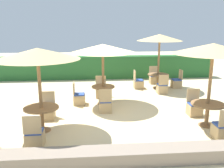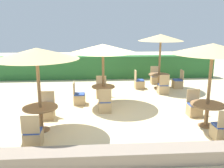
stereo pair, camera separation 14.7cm
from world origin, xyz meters
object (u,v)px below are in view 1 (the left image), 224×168
(parasol_back_right, at_px, (160,38))
(round_table_front_left, at_px, (42,112))
(round_table_center, at_px, (103,91))
(parasol_front_left, at_px, (37,54))
(patio_chair_back_right_west, at_px, (138,83))
(patio_chair_center_north, at_px, (101,91))
(patio_chair_front_right_north, at_px, (194,108))
(patio_chair_back_right_south, at_px, (162,88))
(parasol_center, at_px, (103,49))
(patio_chair_back_right_north, at_px, (154,79))
(patio_chair_front_right_south, at_px, (222,130))
(patio_chair_front_left_north, at_px, (48,111))
(patio_chair_front_left_south, at_px, (35,137))
(parasol_front_right, at_px, (213,49))
(patio_chair_center_west, at_px, (79,98))
(round_table_back_right, at_px, (158,77))
(patio_chair_back_right_east, at_px, (177,83))
(patio_chair_center_south, at_px, (105,105))
(round_table_front_right, at_px, (208,108))

(parasol_back_right, relative_size, round_table_front_left, 2.59)
(round_table_center, height_order, parasol_front_left, parasol_front_left)
(patio_chair_back_right_west, height_order, round_table_front_left, patio_chair_back_right_west)
(patio_chair_center_north, relative_size, patio_chair_front_right_north, 1.00)
(patio_chair_back_right_south, bearing_deg, parasol_center, -154.66)
(patio_chair_back_right_north, bearing_deg, round_table_center, 48.72)
(patio_chair_front_right_south, height_order, patio_chair_front_left_north, same)
(patio_chair_front_right_north, xyz_separation_m, patio_chair_front_left_south, (-5.17, -1.91, 0.00))
(parasol_front_right, bearing_deg, patio_chair_center_west, 148.62)
(parasol_back_right, bearing_deg, round_table_front_left, -135.25)
(patio_chair_back_right_south, bearing_deg, round_table_back_right, 86.65)
(patio_chair_front_left_north, bearing_deg, patio_chair_front_left_south, 89.46)
(patio_chair_front_left_south, bearing_deg, patio_chair_back_right_south, 45.00)
(patio_chair_center_north, bearing_deg, patio_chair_front_right_north, 141.65)
(round_table_back_right, xyz_separation_m, round_table_center, (-2.90, -2.36, -0.01))
(patio_chair_front_left_north, bearing_deg, round_table_front_left, 89.56)
(patio_chair_back_right_east, relative_size, patio_chair_front_right_north, 1.00)
(patio_chair_front_right_south, distance_m, patio_chair_front_left_north, 5.55)
(parasol_front_left, relative_size, patio_chair_front_left_south, 2.72)
(patio_chair_front_right_north, distance_m, round_table_front_left, 5.25)
(round_table_center, bearing_deg, patio_chair_center_south, -88.77)
(round_table_back_right, xyz_separation_m, patio_chair_front_left_south, (-4.90, -5.86, -0.30))
(round_table_back_right, height_order, patio_chair_front_right_north, patio_chair_front_right_north)
(parasol_back_right, relative_size, round_table_front_right, 2.56)
(round_table_center, bearing_deg, parasol_front_left, -128.72)
(patio_chair_front_left_south, bearing_deg, patio_chair_back_right_north, 54.17)
(patio_chair_back_right_west, distance_m, patio_chair_front_right_south, 6.00)
(round_table_center, xyz_separation_m, patio_chair_center_north, (-0.05, 0.97, -0.29))
(round_table_back_right, height_order, patio_chair_front_left_north, patio_chair_front_left_north)
(round_table_front_right, height_order, round_table_front_left, round_table_front_left)
(parasol_back_right, height_order, parasol_front_left, parasol_back_right)
(round_table_back_right, relative_size, patio_chair_center_west, 1.12)
(patio_chair_front_left_south, bearing_deg, round_table_front_right, 10.58)
(round_table_center, height_order, parasol_front_right, parasol_front_right)
(round_table_back_right, height_order, patio_chair_center_south, patio_chair_center_south)
(parasol_back_right, xyz_separation_m, patio_chair_back_right_east, (0.98, -0.04, -2.26))
(patio_chair_back_right_east, relative_size, round_table_front_left, 0.89)
(round_table_front_right, height_order, patio_chair_front_right_south, patio_chair_front_right_south)
(patio_chair_front_right_north, bearing_deg, patio_chair_back_right_west, -72.09)
(round_table_back_right, distance_m, patio_chair_front_left_north, 6.22)
(patio_chair_center_west, relative_size, patio_chair_front_right_north, 1.00)
(patio_chair_back_right_east, distance_m, patio_chair_center_south, 5.08)
(parasol_back_right, height_order, patio_chair_back_right_south, parasol_back_right)
(round_table_back_right, bearing_deg, patio_chair_center_west, -148.89)
(patio_chair_center_south, bearing_deg, patio_chair_center_north, 92.05)
(patio_chair_back_right_west, distance_m, patio_chair_center_north, 2.40)
(patio_chair_back_right_east, bearing_deg, patio_chair_center_south, 130.64)
(round_table_center, relative_size, patio_chair_center_west, 1.00)
(patio_chair_back_right_east, relative_size, round_table_center, 1.00)
(patio_chair_back_right_west, height_order, patio_chair_front_left_south, same)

